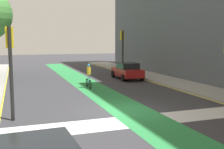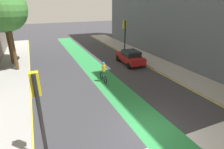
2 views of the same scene
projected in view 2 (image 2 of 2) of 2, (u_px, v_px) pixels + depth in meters
name	position (u px, v px, depth m)	size (l,w,h in m)	color
ground_plane	(149.00, 130.00, 10.17)	(120.00, 120.00, 0.00)	#38383D
bike_lane_paint	(155.00, 128.00, 10.30)	(2.40, 60.00, 0.01)	#2D8C47
curb_stripe_right	(223.00, 107.00, 12.39)	(0.16, 60.00, 0.01)	yellow
traffic_signal_near_left	(38.00, 103.00, 7.14)	(0.35, 0.52, 4.23)	black
traffic_signal_far_right	(125.00, 32.00, 22.23)	(0.35, 0.52, 4.60)	black
car_red_right_far	(130.00, 57.00, 20.79)	(2.14, 4.26, 1.57)	#A51919
cyclist_in_lane	(104.00, 72.00, 15.97)	(0.32, 1.73, 1.86)	black
street_tree_near	(2.00, 8.00, 18.64)	(4.89, 4.89, 8.36)	brown
street_tree_far	(6.00, 11.00, 16.79)	(3.76, 3.76, 7.65)	brown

